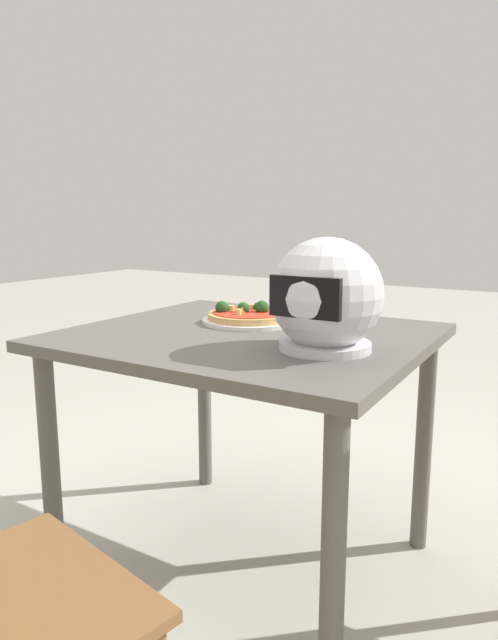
# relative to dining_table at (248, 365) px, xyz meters

# --- Properties ---
(ground_plane) EXTENTS (14.00, 14.00, 0.00)m
(ground_plane) POSITION_rel_dining_table_xyz_m (0.00, 0.00, -0.61)
(ground_plane) COLOR #B2ADA3
(dining_table) EXTENTS (0.94, 0.83, 0.71)m
(dining_table) POSITION_rel_dining_table_xyz_m (0.00, 0.00, 0.00)
(dining_table) COLOR #5B5651
(dining_table) RESTS_ON ground
(pizza_plate) EXTENTS (0.28, 0.28, 0.01)m
(pizza_plate) POSITION_rel_dining_table_xyz_m (0.07, -0.12, 0.10)
(pizza_plate) COLOR white
(pizza_plate) RESTS_ON dining_table
(pizza) EXTENTS (0.25, 0.25, 0.05)m
(pizza) POSITION_rel_dining_table_xyz_m (0.07, -0.12, 0.12)
(pizza) COLOR tan
(pizza) RESTS_ON pizza_plate
(motorcycle_helmet) EXTENTS (0.27, 0.27, 0.27)m
(motorcycle_helmet) POSITION_rel_dining_table_xyz_m (-0.27, 0.09, 0.22)
(motorcycle_helmet) COLOR silver
(motorcycle_helmet) RESTS_ON dining_table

